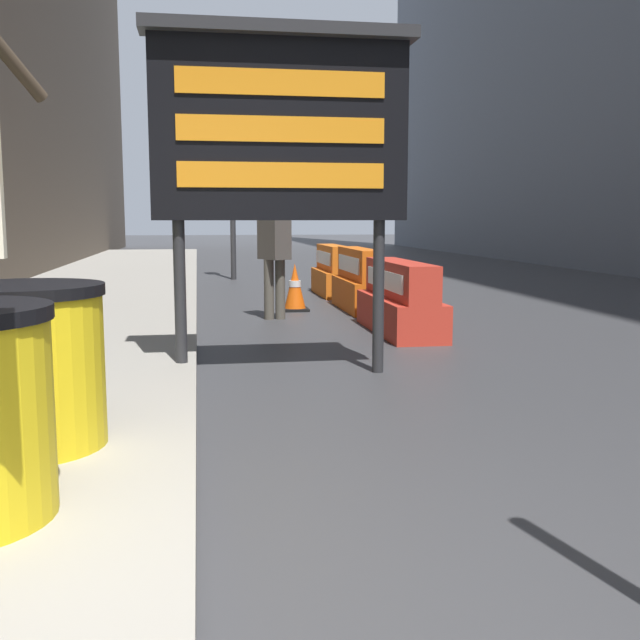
# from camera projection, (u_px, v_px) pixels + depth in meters

# --- Properties ---
(ground_plane) EXTENTS (120.00, 120.00, 0.00)m
(ground_plane) POSITION_uv_depth(u_px,v_px,m) (196.00, 629.00, 2.49)
(ground_plane) COLOR #38383A
(barrel_drum_middle) EXTENTS (0.86, 0.86, 0.87)m
(barrel_drum_middle) POSITION_uv_depth(u_px,v_px,m) (25.00, 366.00, 3.97)
(barrel_drum_middle) COLOR yellow
(barrel_drum_middle) RESTS_ON sidewalk_left
(message_board) EXTENTS (2.26, 0.36, 2.92)m
(message_board) POSITION_uv_depth(u_px,v_px,m) (280.00, 128.00, 6.23)
(message_board) COLOR #28282B
(message_board) RESTS_ON ground_plane
(jersey_barrier_red_striped) EXTENTS (0.61, 2.03, 0.85)m
(jersey_barrier_red_striped) POSITION_uv_depth(u_px,v_px,m) (400.00, 301.00, 8.91)
(jersey_barrier_red_striped) COLOR red
(jersey_barrier_red_striped) RESTS_ON ground_plane
(jersey_barrier_orange_far) EXTENTS (0.51, 1.80, 0.92)m
(jersey_barrier_orange_far) POSITION_uv_depth(u_px,v_px,m) (359.00, 283.00, 11.16)
(jersey_barrier_orange_far) COLOR orange
(jersey_barrier_orange_far) RESTS_ON ground_plane
(jersey_barrier_orange_near) EXTENTS (0.53, 1.68, 0.88)m
(jersey_barrier_orange_near) POSITION_uv_depth(u_px,v_px,m) (333.00, 273.00, 13.31)
(jersey_barrier_orange_near) COLOR orange
(jersey_barrier_orange_near) RESTS_ON ground_plane
(traffic_cone_near) EXTENTS (0.39, 0.39, 0.70)m
(traffic_cone_near) POSITION_uv_depth(u_px,v_px,m) (295.00, 288.00, 11.03)
(traffic_cone_near) COLOR black
(traffic_cone_near) RESTS_ON ground_plane
(traffic_light_near_curb) EXTENTS (0.28, 0.44, 4.41)m
(traffic_light_near_curb) POSITION_uv_depth(u_px,v_px,m) (232.00, 134.00, 16.22)
(traffic_light_near_curb) COLOR #2D2D30
(traffic_light_near_curb) RESTS_ON ground_plane
(pedestrian_worker) EXTENTS (0.44, 0.51, 1.68)m
(pedestrian_worker) POSITION_uv_depth(u_px,v_px,m) (274.00, 246.00, 10.02)
(pedestrian_worker) COLOR #514C42
(pedestrian_worker) RESTS_ON ground_plane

